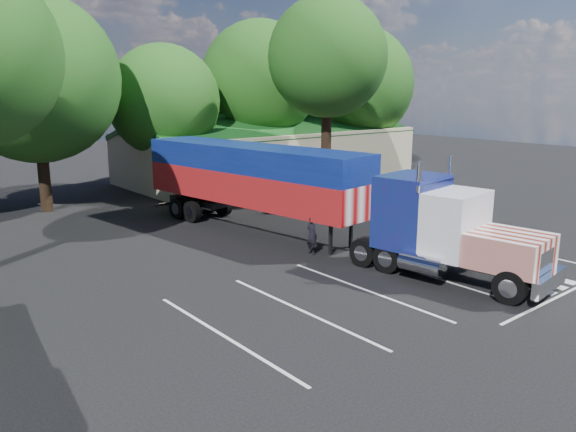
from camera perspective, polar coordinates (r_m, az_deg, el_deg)
ground at (r=25.95m, az=-1.88°, el=-3.94°), size 120.00×120.00×0.00m
event_hall at (r=47.62m, az=-1.90°, el=6.53°), size 24.20×14.12×5.55m
tree_row_c at (r=37.29m, az=-24.35°, el=12.61°), size 10.00×10.00×13.05m
tree_row_d at (r=41.83m, az=-12.51°, el=11.35°), size 8.00×8.00×10.60m
tree_row_e at (r=47.03m, az=-2.83°, el=13.61°), size 9.60×9.60×12.90m
tree_row_f at (r=52.77m, az=6.96°, el=13.14°), size 10.40×10.40×13.00m
tree_near_right at (r=38.82m, az=4.03°, el=15.77°), size 8.00×8.00×13.50m
semi_truck at (r=27.87m, az=0.59°, el=2.96°), size 5.82×22.97×4.78m
woman at (r=25.85m, az=2.45°, el=-1.95°), size 0.47×0.68×1.79m
bicycle at (r=34.01m, az=-1.16°, el=1.01°), size 1.72×1.89×1.00m
silver_sedan at (r=41.09m, az=2.34°, el=3.45°), size 4.80×2.47×1.51m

